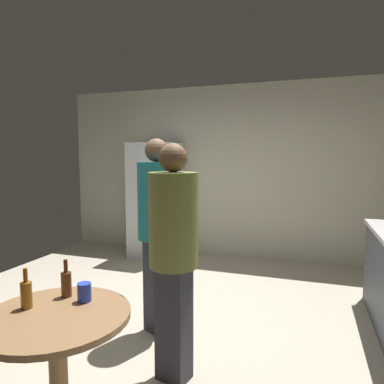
{
  "coord_description": "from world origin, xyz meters",
  "views": [
    {
      "loc": [
        1.37,
        -2.78,
        1.58
      ],
      "look_at": [
        0.2,
        0.66,
        1.21
      ],
      "focal_mm": 32.43,
      "sensor_mm": 36.0,
      "label": 1
    }
  ],
  "objects_px": {
    "plastic_cup_blue": "(84,292)",
    "person_in_teal_shirt": "(157,220)",
    "foreground_table": "(57,332)",
    "beer_bottle_brown": "(66,283)",
    "person_in_olive_shirt": "(173,244)",
    "refrigerator": "(155,200)",
    "beer_bottle_amber": "(26,294)"
  },
  "relations": [
    {
      "from": "plastic_cup_blue",
      "to": "person_in_teal_shirt",
      "type": "height_order",
      "value": "person_in_teal_shirt"
    },
    {
      "from": "foreground_table",
      "to": "refrigerator",
      "type": "bearing_deg",
      "value": 106.45
    },
    {
      "from": "person_in_teal_shirt",
      "to": "person_in_olive_shirt",
      "type": "bearing_deg",
      "value": 61.12
    },
    {
      "from": "person_in_olive_shirt",
      "to": "plastic_cup_blue",
      "type": "bearing_deg",
      "value": -22.05
    },
    {
      "from": "foreground_table",
      "to": "person_in_teal_shirt",
      "type": "bearing_deg",
      "value": 89.47
    },
    {
      "from": "refrigerator",
      "to": "plastic_cup_blue",
      "type": "relative_size",
      "value": 16.36
    },
    {
      "from": "beer_bottle_brown",
      "to": "person_in_teal_shirt",
      "type": "distance_m",
      "value": 1.11
    },
    {
      "from": "person_in_olive_shirt",
      "to": "person_in_teal_shirt",
      "type": "bearing_deg",
      "value": -133.69
    },
    {
      "from": "refrigerator",
      "to": "beer_bottle_amber",
      "type": "bearing_deg",
      "value": -76.63
    },
    {
      "from": "foreground_table",
      "to": "beer_bottle_amber",
      "type": "relative_size",
      "value": 3.48
    },
    {
      "from": "foreground_table",
      "to": "person_in_teal_shirt",
      "type": "distance_m",
      "value": 1.35
    },
    {
      "from": "foreground_table",
      "to": "beer_bottle_brown",
      "type": "distance_m",
      "value": 0.3
    },
    {
      "from": "beer_bottle_brown",
      "to": "refrigerator",
      "type": "bearing_deg",
      "value": 105.84
    },
    {
      "from": "refrigerator",
      "to": "beer_bottle_brown",
      "type": "distance_m",
      "value": 3.43
    },
    {
      "from": "beer_bottle_amber",
      "to": "person_in_olive_shirt",
      "type": "height_order",
      "value": "person_in_olive_shirt"
    },
    {
      "from": "foreground_table",
      "to": "beer_bottle_brown",
      "type": "height_order",
      "value": "beer_bottle_brown"
    },
    {
      "from": "beer_bottle_amber",
      "to": "person_in_teal_shirt",
      "type": "height_order",
      "value": "person_in_teal_shirt"
    },
    {
      "from": "refrigerator",
      "to": "plastic_cup_blue",
      "type": "xyz_separation_m",
      "value": [
        1.08,
        -3.32,
        -0.11
      ]
    },
    {
      "from": "plastic_cup_blue",
      "to": "person_in_olive_shirt",
      "type": "xyz_separation_m",
      "value": [
        0.36,
        0.52,
        0.19
      ]
    },
    {
      "from": "plastic_cup_blue",
      "to": "person_in_teal_shirt",
      "type": "distance_m",
      "value": 1.13
    },
    {
      "from": "refrigerator",
      "to": "person_in_olive_shirt",
      "type": "xyz_separation_m",
      "value": [
        1.44,
        -2.81,
        0.08
      ]
    },
    {
      "from": "refrigerator",
      "to": "person_in_olive_shirt",
      "type": "bearing_deg",
      "value": -62.82
    },
    {
      "from": "beer_bottle_amber",
      "to": "person_in_olive_shirt",
      "type": "distance_m",
      "value": 0.94
    },
    {
      "from": "beer_bottle_brown",
      "to": "person_in_teal_shirt",
      "type": "bearing_deg",
      "value": 84.04
    },
    {
      "from": "plastic_cup_blue",
      "to": "person_in_olive_shirt",
      "type": "distance_m",
      "value": 0.66
    },
    {
      "from": "refrigerator",
      "to": "person_in_olive_shirt",
      "type": "distance_m",
      "value": 3.16
    },
    {
      "from": "beer_bottle_brown",
      "to": "plastic_cup_blue",
      "type": "distance_m",
      "value": 0.15
    },
    {
      "from": "foreground_table",
      "to": "person_in_olive_shirt",
      "type": "height_order",
      "value": "person_in_olive_shirt"
    },
    {
      "from": "plastic_cup_blue",
      "to": "refrigerator",
      "type": "bearing_deg",
      "value": 108.05
    },
    {
      "from": "foreground_table",
      "to": "person_in_teal_shirt",
      "type": "relative_size",
      "value": 0.46
    },
    {
      "from": "foreground_table",
      "to": "person_in_olive_shirt",
      "type": "xyz_separation_m",
      "value": [
        0.4,
        0.71,
        0.35
      ]
    },
    {
      "from": "refrigerator",
      "to": "beer_bottle_brown",
      "type": "bearing_deg",
      "value": -74.16
    }
  ]
}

